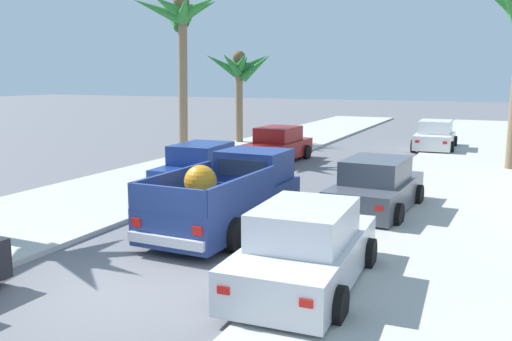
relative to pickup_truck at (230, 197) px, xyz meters
The scene contains 13 objects.
ground_plane 4.65m from the pickup_truck, 90.46° to the right, with size 160.00×160.00×0.00m, color slate.
sidewalk_left 9.09m from the pickup_truck, 124.99° to the left, with size 5.15×60.00×0.12m, color #B2AFA8.
sidewalk_right 9.05m from the pickup_truck, 55.39° to the left, with size 5.15×60.00×0.12m, color #B2AFA8.
curb_left 8.48m from the pickup_truck, 118.46° to the left, with size 0.16×60.00×0.10m, color silver.
curb_right 8.44m from the pickup_truck, 61.98° to the left, with size 0.16×60.00×0.10m, color silver.
pickup_truck is the anchor object (origin of this frame).
car_left_near 10.96m from the pickup_truck, 105.66° to the left, with size 2.15×4.31×1.54m.
car_right_near 4.20m from the pickup_truck, 44.53° to the right, with size 2.16×4.32×1.54m.
car_left_mid 4.99m from the pickup_truck, 127.49° to the left, with size 2.16×4.32×1.54m.
car_right_mid 4.27m from the pickup_truck, 45.30° to the left, with size 2.21×4.34×1.54m.
car_right_far 17.56m from the pickup_truck, 80.05° to the left, with size 2.09×4.29×1.54m.
palm_tree_left_fore 17.56m from the pickup_truck, 114.96° to the left, with size 3.73×3.34×5.14m.
palm_tree_right_mid 13.07m from the pickup_truck, 127.10° to the left, with size 3.82×3.27×7.33m.
Camera 1 is at (6.02, -7.19, 3.75)m, focal length 38.15 mm.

